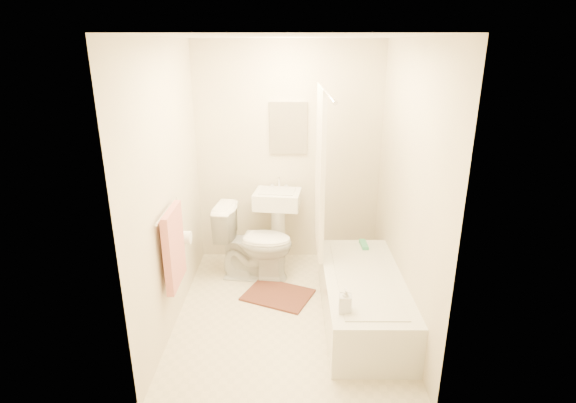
{
  "coord_description": "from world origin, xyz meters",
  "views": [
    {
      "loc": [
        0.02,
        -3.57,
        2.35
      ],
      "look_at": [
        0.0,
        0.25,
        1.0
      ],
      "focal_mm": 28.0,
      "sensor_mm": 36.0,
      "label": 1
    }
  ],
  "objects_px": {
    "toilet": "(255,243)",
    "soap_bottle": "(345,300)",
    "sink": "(278,225)",
    "bathtub": "(363,298)",
    "bath_mat": "(278,295)"
  },
  "relations": [
    {
      "from": "toilet",
      "to": "soap_bottle",
      "type": "distance_m",
      "value": 1.55
    },
    {
      "from": "sink",
      "to": "toilet",
      "type": "bearing_deg",
      "value": -121.8
    },
    {
      "from": "bathtub",
      "to": "soap_bottle",
      "type": "xyz_separation_m",
      "value": [
        -0.23,
        -0.54,
        0.32
      ]
    },
    {
      "from": "sink",
      "to": "bath_mat",
      "type": "bearing_deg",
      "value": -81.45
    },
    {
      "from": "soap_bottle",
      "to": "bath_mat",
      "type": "bearing_deg",
      "value": 119.77
    },
    {
      "from": "toilet",
      "to": "bathtub",
      "type": "relative_size",
      "value": 0.52
    },
    {
      "from": "toilet",
      "to": "bathtub",
      "type": "xyz_separation_m",
      "value": [
        1.01,
        -0.79,
        -0.17
      ]
    },
    {
      "from": "toilet",
      "to": "sink",
      "type": "height_order",
      "value": "sink"
    },
    {
      "from": "bathtub",
      "to": "soap_bottle",
      "type": "relative_size",
      "value": 7.55
    },
    {
      "from": "bathtub",
      "to": "sink",
      "type": "bearing_deg",
      "value": 125.67
    },
    {
      "from": "sink",
      "to": "bath_mat",
      "type": "xyz_separation_m",
      "value": [
        0.01,
        -0.69,
        -0.46
      ]
    },
    {
      "from": "toilet",
      "to": "bath_mat",
      "type": "bearing_deg",
      "value": -140.63
    },
    {
      "from": "toilet",
      "to": "soap_bottle",
      "type": "height_order",
      "value": "toilet"
    },
    {
      "from": "toilet",
      "to": "bath_mat",
      "type": "height_order",
      "value": "toilet"
    },
    {
      "from": "bathtub",
      "to": "bath_mat",
      "type": "bearing_deg",
      "value": 152.57
    }
  ]
}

